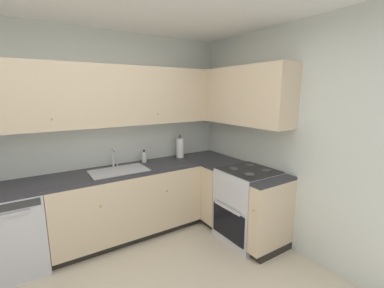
% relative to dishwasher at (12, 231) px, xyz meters
% --- Properties ---
extents(wall_back, '(4.02, 0.05, 2.58)m').
position_rel_dishwasher_xyz_m(wall_back, '(0.79, 0.33, 0.86)').
color(wall_back, silver).
rests_on(wall_back, ground_plane).
extents(wall_right, '(0.05, 3.66, 2.58)m').
position_rel_dishwasher_xyz_m(wall_right, '(2.77, -1.48, 0.86)').
color(wall_right, silver).
rests_on(wall_right, ground_plane).
extents(dishwasher, '(0.60, 0.63, 0.86)m').
position_rel_dishwasher_xyz_m(dishwasher, '(0.00, 0.00, 0.00)').
color(dishwasher, silver).
rests_on(dishwasher, ground_plane).
extents(lower_cabinets_back, '(1.84, 0.62, 0.86)m').
position_rel_dishwasher_xyz_m(lower_cabinets_back, '(1.23, 0.00, 0.00)').
color(lower_cabinets_back, beige).
rests_on(lower_cabinets_back, ground_plane).
extents(countertop_back, '(3.05, 0.60, 0.03)m').
position_rel_dishwasher_xyz_m(countertop_back, '(1.22, 0.00, 0.45)').
color(countertop_back, '#2D2D33').
rests_on(countertop_back, lower_cabinets_back).
extents(lower_cabinets_right, '(0.62, 1.06, 0.86)m').
position_rel_dishwasher_xyz_m(lower_cabinets_right, '(2.45, -0.74, 0.00)').
color(lower_cabinets_right, beige).
rests_on(lower_cabinets_right, ground_plane).
extents(countertop_right, '(0.60, 1.06, 0.03)m').
position_rel_dishwasher_xyz_m(countertop_right, '(2.45, -0.74, 0.45)').
color(countertop_right, '#2D2D33').
rests_on(countertop_right, lower_cabinets_right).
extents(oven_range, '(0.68, 0.62, 1.05)m').
position_rel_dishwasher_xyz_m(oven_range, '(2.47, -0.89, 0.02)').
color(oven_range, silver).
rests_on(oven_range, ground_plane).
extents(upper_cabinets_back, '(2.73, 0.34, 0.72)m').
position_rel_dishwasher_xyz_m(upper_cabinets_back, '(1.06, 0.14, 1.36)').
color(upper_cabinets_back, beige).
extents(upper_cabinets_right, '(0.32, 1.60, 0.72)m').
position_rel_dishwasher_xyz_m(upper_cabinets_right, '(2.59, -0.50, 1.36)').
color(upper_cabinets_right, beige).
extents(sink, '(0.67, 0.40, 0.10)m').
position_rel_dishwasher_xyz_m(sink, '(1.13, -0.03, 0.43)').
color(sink, '#B7B7BC').
rests_on(sink, countertop_back).
extents(faucet, '(0.07, 0.16, 0.23)m').
position_rel_dishwasher_xyz_m(faucet, '(1.13, 0.18, 0.60)').
color(faucet, silver).
rests_on(faucet, countertop_back).
extents(soap_bottle, '(0.06, 0.06, 0.17)m').
position_rel_dishwasher_xyz_m(soap_bottle, '(1.54, 0.18, 0.54)').
color(soap_bottle, silver).
rests_on(soap_bottle, countertop_back).
extents(paper_towel_roll, '(0.11, 0.11, 0.34)m').
position_rel_dishwasher_xyz_m(paper_towel_roll, '(2.10, 0.16, 0.61)').
color(paper_towel_roll, white).
rests_on(paper_towel_roll, countertop_back).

